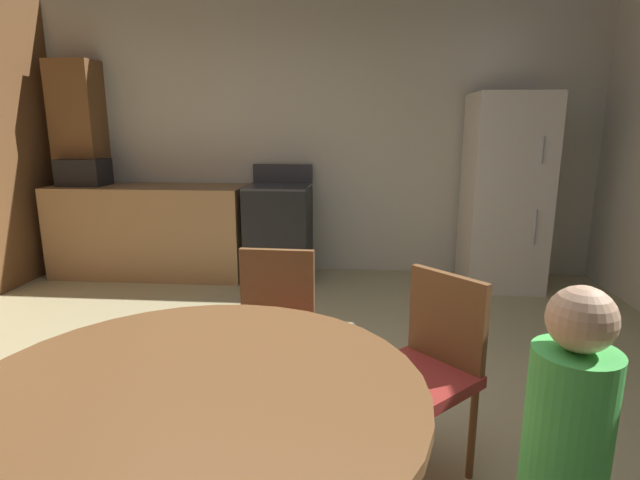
# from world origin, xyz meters

# --- Properties ---
(ground_plane) EXTENTS (14.00, 14.00, 0.00)m
(ground_plane) POSITION_xyz_m (0.00, 0.00, 0.00)
(ground_plane) COLOR tan
(wall_back) EXTENTS (5.79, 0.12, 2.70)m
(wall_back) POSITION_xyz_m (0.00, 3.13, 1.35)
(wall_back) COLOR beige
(wall_back) RESTS_ON ground
(kitchen_counter) EXTENTS (1.91, 0.60, 0.90)m
(kitchen_counter) POSITION_xyz_m (-1.64, 2.73, 0.45)
(kitchen_counter) COLOR #9E754C
(kitchen_counter) RESTS_ON ground
(pantry_column) EXTENTS (0.44, 0.36, 2.10)m
(pantry_column) POSITION_xyz_m (-2.37, 2.91, 1.05)
(pantry_column) COLOR brown
(pantry_column) RESTS_ON ground
(oven_range) EXTENTS (0.60, 0.60, 1.10)m
(oven_range) POSITION_xyz_m (-0.34, 2.74, 0.47)
(oven_range) COLOR black
(oven_range) RESTS_ON ground
(refrigerator) EXTENTS (0.68, 0.68, 1.76)m
(refrigerator) POSITION_xyz_m (1.76, 2.68, 0.88)
(refrigerator) COLOR silver
(refrigerator) RESTS_ON ground
(microwave) EXTENTS (0.44, 0.32, 0.26)m
(microwave) POSITION_xyz_m (-2.27, 2.73, 1.03)
(microwave) COLOR black
(microwave) RESTS_ON kitchen_counter
(dining_table) EXTENTS (1.33, 1.33, 0.76)m
(dining_table) POSITION_xyz_m (0.01, -0.73, 0.61)
(dining_table) COLOR brown
(dining_table) RESTS_ON ground
(chair_northeast) EXTENTS (0.57, 0.57, 0.87)m
(chair_northeast) POSITION_xyz_m (0.76, 0.00, 0.50)
(chair_northeast) COLOR brown
(chair_northeast) RESTS_ON ground
(chair_north) EXTENTS (0.41, 0.41, 0.87)m
(chair_north) POSITION_xyz_m (0.04, 0.32, 0.50)
(chair_north) COLOR brown
(chair_north) RESTS_ON ground
(person_child) EXTENTS (0.22, 0.22, 1.09)m
(person_child) POSITION_xyz_m (1.02, -0.74, 0.58)
(person_child) COLOR #3D4C84
(person_child) RESTS_ON ground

